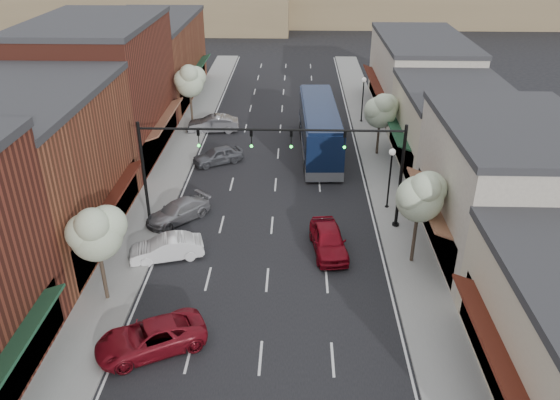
# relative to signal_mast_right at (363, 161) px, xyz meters

# --- Properties ---
(ground) EXTENTS (160.00, 160.00, 0.00)m
(ground) POSITION_rel_signal_mast_right_xyz_m (-5.62, -8.00, -4.62)
(ground) COLOR black
(ground) RESTS_ON ground
(sidewalk_left) EXTENTS (2.80, 73.00, 0.15)m
(sidewalk_left) POSITION_rel_signal_mast_right_xyz_m (-14.02, 10.50, -4.55)
(sidewalk_left) COLOR gray
(sidewalk_left) RESTS_ON ground
(sidewalk_right) EXTENTS (2.80, 73.00, 0.15)m
(sidewalk_right) POSITION_rel_signal_mast_right_xyz_m (2.78, 10.50, -4.55)
(sidewalk_right) COLOR gray
(sidewalk_right) RESTS_ON ground
(curb_left) EXTENTS (0.25, 73.00, 0.17)m
(curb_left) POSITION_rel_signal_mast_right_xyz_m (-12.62, 10.50, -4.55)
(curb_left) COLOR gray
(curb_left) RESTS_ON ground
(curb_right) EXTENTS (0.25, 73.00, 0.17)m
(curb_right) POSITION_rel_signal_mast_right_xyz_m (1.38, 10.50, -4.55)
(curb_right) COLOR gray
(curb_right) RESTS_ON ground
(bldg_left_midnear) EXTENTS (10.14, 14.10, 9.40)m
(bldg_left_midnear) POSITION_rel_signal_mast_right_xyz_m (-19.85, -2.00, 0.03)
(bldg_left_midnear) COLOR brown
(bldg_left_midnear) RESTS_ON ground
(bldg_left_midfar) EXTENTS (10.14, 14.10, 10.90)m
(bldg_left_midfar) POSITION_rel_signal_mast_right_xyz_m (-19.86, 12.00, 0.78)
(bldg_left_midfar) COLOR maroon
(bldg_left_midfar) RESTS_ON ground
(bldg_left_far) EXTENTS (10.14, 18.10, 8.40)m
(bldg_left_far) POSITION_rel_signal_mast_right_xyz_m (-19.84, 28.00, -0.46)
(bldg_left_far) COLOR brown
(bldg_left_far) RESTS_ON ground
(bldg_right_midnear) EXTENTS (9.14, 12.10, 7.90)m
(bldg_right_midnear) POSITION_rel_signal_mast_right_xyz_m (8.10, -2.00, -0.72)
(bldg_right_midnear) COLOR #BFB5A3
(bldg_right_midnear) RESTS_ON ground
(bldg_right_midfar) EXTENTS (9.14, 12.10, 6.40)m
(bldg_right_midfar) POSITION_rel_signal_mast_right_xyz_m (8.08, 10.00, -1.46)
(bldg_right_midfar) COLOR #C1B599
(bldg_right_midfar) RESTS_ON ground
(bldg_right_far) EXTENTS (9.14, 16.10, 7.40)m
(bldg_right_far) POSITION_rel_signal_mast_right_xyz_m (8.09, 24.00, -0.96)
(bldg_right_far) COLOR #BFB5A3
(bldg_right_far) RESTS_ON ground
(hill_near) EXTENTS (50.00, 20.00, 8.00)m
(hill_near) POSITION_rel_signal_mast_right_xyz_m (-30.62, 70.00, -0.62)
(hill_near) COLOR #7A6647
(hill_near) RESTS_ON ground
(signal_mast_right) EXTENTS (8.22, 0.46, 7.00)m
(signal_mast_right) POSITION_rel_signal_mast_right_xyz_m (0.00, 0.00, 0.00)
(signal_mast_right) COLOR black
(signal_mast_right) RESTS_ON ground
(signal_mast_left) EXTENTS (8.22, 0.46, 7.00)m
(signal_mast_left) POSITION_rel_signal_mast_right_xyz_m (-11.24, 0.00, 0.00)
(signal_mast_left) COLOR black
(signal_mast_left) RESTS_ON ground
(tree_right_near) EXTENTS (2.85, 2.65, 5.95)m
(tree_right_near) POSITION_rel_signal_mast_right_xyz_m (2.73, -4.05, -0.17)
(tree_right_near) COLOR #47382B
(tree_right_near) RESTS_ON ground
(tree_right_far) EXTENTS (2.85, 2.65, 5.43)m
(tree_right_far) POSITION_rel_signal_mast_right_xyz_m (2.73, 11.95, -0.63)
(tree_right_far) COLOR #47382B
(tree_right_far) RESTS_ON ground
(tree_left_near) EXTENTS (2.85, 2.65, 5.69)m
(tree_left_near) POSITION_rel_signal_mast_right_xyz_m (-13.87, -8.05, -0.40)
(tree_left_near) COLOR #47382B
(tree_left_near) RESTS_ON ground
(tree_left_far) EXTENTS (2.85, 2.65, 6.13)m
(tree_left_far) POSITION_rel_signal_mast_right_xyz_m (-13.87, 17.95, -0.02)
(tree_left_far) COLOR #47382B
(tree_left_far) RESTS_ON ground
(lamp_post_near) EXTENTS (0.44, 0.44, 4.44)m
(lamp_post_near) POSITION_rel_signal_mast_right_xyz_m (2.18, 2.50, -1.62)
(lamp_post_near) COLOR black
(lamp_post_near) RESTS_ON ground
(lamp_post_far) EXTENTS (0.44, 0.44, 4.44)m
(lamp_post_far) POSITION_rel_signal_mast_right_xyz_m (2.18, 20.00, -1.62)
(lamp_post_far) COLOR black
(lamp_post_far) RESTS_ON ground
(coach_bus) EXTENTS (3.34, 13.21, 4.01)m
(coach_bus) POSITION_rel_signal_mast_right_xyz_m (-2.18, 12.68, -2.55)
(coach_bus) COLOR #0D1937
(coach_bus) RESTS_ON ground
(red_hatchback) EXTENTS (2.46, 4.89, 1.60)m
(red_hatchback) POSITION_rel_signal_mast_right_xyz_m (-2.11, -2.96, -3.82)
(red_hatchback) COLOR maroon
(red_hatchback) RESTS_ON ground
(parked_car_a) EXTENTS (5.56, 4.32, 1.40)m
(parked_car_a) POSITION_rel_signal_mast_right_xyz_m (-10.71, -11.57, -3.92)
(parked_car_a) COLOR maroon
(parked_car_a) RESTS_ON ground
(parked_car_b) EXTENTS (4.50, 2.62, 1.40)m
(parked_car_b) POSITION_rel_signal_mast_right_xyz_m (-11.62, -4.00, -3.92)
(parked_car_b) COLOR white
(parked_car_b) RESTS_ON ground
(parked_car_c) EXTENTS (4.45, 4.58, 1.32)m
(parked_car_c) POSITION_rel_signal_mast_right_xyz_m (-11.82, 0.50, -3.96)
(parked_car_c) COLOR gray
(parked_car_c) RESTS_ON ground
(parked_car_d) EXTENTS (4.36, 3.44, 1.39)m
(parked_car_d) POSITION_rel_signal_mast_right_xyz_m (-10.43, 9.85, -3.93)
(parked_car_d) COLOR #515258
(parked_car_d) RESTS_ON ground
(parked_car_e) EXTENTS (4.80, 2.14, 1.53)m
(parked_car_e) POSITION_rel_signal_mast_right_xyz_m (-11.82, 17.07, -3.86)
(parked_car_e) COLOR gray
(parked_car_e) RESTS_ON ground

